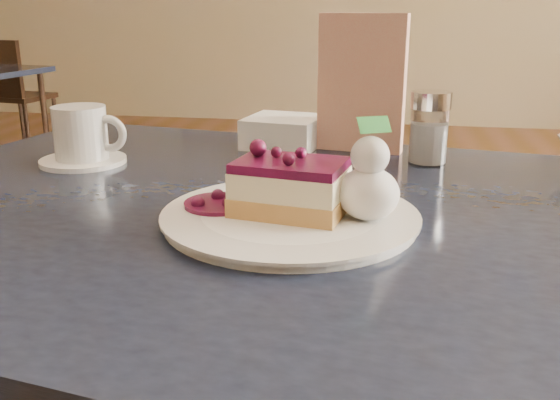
% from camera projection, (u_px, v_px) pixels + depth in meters
% --- Properties ---
extents(main_table, '(1.41, 1.06, 0.80)m').
position_uv_depth(main_table, '(303.00, 270.00, 0.82)').
color(main_table, black).
rests_on(main_table, ground).
extents(dessert_plate, '(0.30, 0.30, 0.01)m').
position_uv_depth(dessert_plate, '(290.00, 218.00, 0.75)').
color(dessert_plate, white).
rests_on(dessert_plate, main_table).
extents(cheesecake_slice, '(0.14, 0.11, 0.06)m').
position_uv_depth(cheesecake_slice, '(290.00, 188.00, 0.73)').
color(cheesecake_slice, tan).
rests_on(cheesecake_slice, dessert_plate).
extents(whipped_cream, '(0.07, 0.07, 0.06)m').
position_uv_depth(whipped_cream, '(368.00, 193.00, 0.72)').
color(whipped_cream, white).
rests_on(whipped_cream, dessert_plate).
extents(berry_sauce, '(0.09, 0.09, 0.01)m').
position_uv_depth(berry_sauce, '(219.00, 204.00, 0.77)').
color(berry_sauce, '#3D061E').
rests_on(berry_sauce, dessert_plate).
extents(coffee_set, '(0.15, 0.14, 0.09)m').
position_uv_depth(coffee_set, '(83.00, 138.00, 1.01)').
color(coffee_set, white).
rests_on(coffee_set, main_table).
extents(menu_card, '(0.15, 0.06, 0.24)m').
position_uv_depth(menu_card, '(362.00, 84.00, 1.08)').
color(menu_card, beige).
rests_on(menu_card, main_table).
extents(sugar_shaker, '(0.06, 0.06, 0.12)m').
position_uv_depth(sugar_shaker, '(429.00, 127.00, 1.00)').
color(sugar_shaker, white).
rests_on(sugar_shaker, main_table).
extents(napkin_stack, '(0.15, 0.15, 0.05)m').
position_uv_depth(napkin_stack, '(284.00, 132.00, 1.14)').
color(napkin_stack, white).
rests_on(napkin_stack, main_table).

